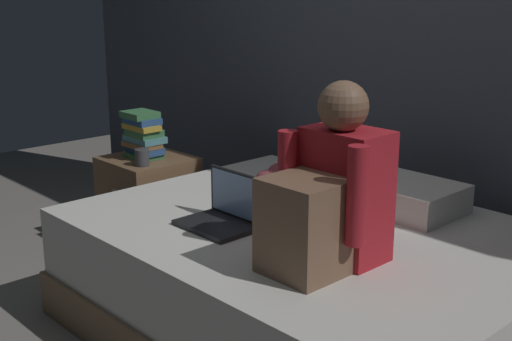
% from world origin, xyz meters
% --- Properties ---
extents(wall_back, '(5.60, 0.10, 2.70)m').
position_xyz_m(wall_back, '(0.00, 1.20, 1.35)').
color(wall_back, '#424751').
rests_on(wall_back, ground_plane).
extents(bed, '(2.00, 1.50, 0.51)m').
position_xyz_m(bed, '(0.20, 0.30, 0.25)').
color(bed, '#7A6047').
rests_on(bed, ground_plane).
extents(nightstand, '(0.44, 0.46, 0.55)m').
position_xyz_m(nightstand, '(-1.10, 0.37, 0.28)').
color(nightstand, brown).
rests_on(nightstand, ground_plane).
extents(person_sitting, '(0.39, 0.44, 0.66)m').
position_xyz_m(person_sitting, '(0.51, 0.05, 0.76)').
color(person_sitting, '#B21E28').
rests_on(person_sitting, bed).
extents(laptop, '(0.32, 0.23, 0.22)m').
position_xyz_m(laptop, '(-0.05, 0.03, 0.57)').
color(laptop, black).
rests_on(laptop, bed).
extents(pillow, '(0.56, 0.36, 0.13)m').
position_xyz_m(pillow, '(0.31, 0.75, 0.58)').
color(pillow, silver).
rests_on(pillow, bed).
extents(book_stack, '(0.23, 0.18, 0.26)m').
position_xyz_m(book_stack, '(-1.10, 0.35, 0.68)').
color(book_stack, '#387042').
rests_on(book_stack, nightstand).
extents(mug, '(0.08, 0.08, 0.09)m').
position_xyz_m(mug, '(-0.97, 0.25, 0.60)').
color(mug, '#3D3D42').
rests_on(mug, nightstand).
extents(clothes_pile, '(0.18, 0.24, 0.10)m').
position_xyz_m(clothes_pile, '(-0.33, 0.64, 0.56)').
color(clothes_pile, '#8E3D47').
rests_on(clothes_pile, bed).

